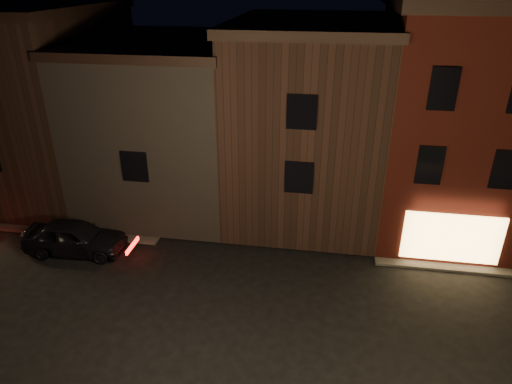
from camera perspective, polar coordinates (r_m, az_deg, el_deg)
ground at (r=16.78m, az=-2.05°, el=-17.27°), size 120.00×120.00×0.00m
sidewalk_far_left at (r=40.76m, az=-24.95°, el=7.18°), size 30.00×30.00×0.12m
corner_building at (r=22.96m, az=22.97°, el=8.49°), size 6.50×8.50×10.50m
row_building_a at (r=23.47m, az=6.48°, el=9.27°), size 7.30×10.30×9.40m
row_building_b at (r=25.01m, az=-10.59°, el=8.84°), size 7.80×10.30×8.40m
row_building_c at (r=28.07m, az=-25.05°, el=10.33°), size 7.30×10.30×9.90m
parked_car_a at (r=22.01m, az=-21.68°, el=-5.26°), size 4.59×2.04×1.54m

